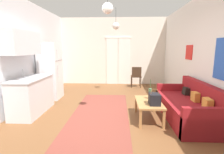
{
  "coord_description": "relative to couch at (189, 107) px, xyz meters",
  "views": [
    {
      "loc": [
        0.27,
        -3.57,
        1.59
      ],
      "look_at": [
        0.05,
        1.47,
        0.71
      ],
      "focal_mm": 26.62,
      "sensor_mm": 36.0,
      "label": 1
    }
  ],
  "objects": [
    {
      "name": "couch",
      "position": [
        0.0,
        0.0,
        0.0
      ],
      "size": [
        0.86,
        1.98,
        0.84
      ],
      "color": "maroon",
      "rests_on": "ground_plane"
    },
    {
      "name": "wall_right",
      "position": [
        0.46,
        -0.09,
        1.18
      ],
      "size": [
        0.12,
        7.82,
        2.89
      ],
      "color": "white",
      "rests_on": "ground_plane"
    },
    {
      "name": "handbag",
      "position": [
        -0.84,
        -0.28,
        0.27
      ],
      "size": [
        0.22,
        0.26,
        0.34
      ],
      "color": "black",
      "rests_on": "coffee_table"
    },
    {
      "name": "accent_chair",
      "position": [
        -0.88,
        3.07,
        0.22
      ],
      "size": [
        0.42,
        0.4,
        0.85
      ],
      "rotation": [
        0.0,
        0.0,
        3.14
      ],
      "color": "#382619",
      "rests_on": "ground_plane"
    },
    {
      "name": "bamboo_vase",
      "position": [
        -0.86,
        0.11,
        0.28
      ],
      "size": [
        0.08,
        0.08,
        0.47
      ],
      "color": "#47704C",
      "rests_on": "coffee_table"
    },
    {
      "name": "pendant_lamp_near",
      "position": [
        -1.83,
        -0.13,
        2.11
      ],
      "size": [
        0.22,
        0.22,
        0.62
      ],
      "color": "black"
    },
    {
      "name": "kitchen_counter",
      "position": [
        -3.75,
        0.2,
        0.48
      ],
      "size": [
        0.59,
        1.29,
        1.99
      ],
      "color": "silver",
      "rests_on": "ground_plane"
    },
    {
      "name": "ground_plane",
      "position": [
        -1.85,
        -0.09,
        -0.32
      ],
      "size": [
        5.13,
        8.22,
        0.1
      ],
      "primitive_type": "cube",
      "color": "brown"
    },
    {
      "name": "area_rug",
      "position": [
        -2.03,
        0.2,
        -0.27
      ],
      "size": [
        1.35,
        3.26,
        0.01
      ],
      "primitive_type": "cube",
      "color": "brown",
      "rests_on": "ground_plane"
    },
    {
      "name": "pendant_lamp_far",
      "position": [
        -1.7,
        2.01,
        2.04
      ],
      "size": [
        0.24,
        0.24,
        0.7
      ],
      "color": "black"
    },
    {
      "name": "refrigerator",
      "position": [
        -3.75,
        1.43,
        0.61
      ],
      "size": [
        0.6,
        0.64,
        1.77
      ],
      "color": "white",
      "rests_on": "ground_plane"
    },
    {
      "name": "wall_back",
      "position": [
        -1.85,
        3.77,
        1.16
      ],
      "size": [
        4.73,
        0.13,
        2.89
      ],
      "color": "silver",
      "rests_on": "ground_plane"
    },
    {
      "name": "wall_left",
      "position": [
        -4.17,
        -0.09,
        1.18
      ],
      "size": [
        0.12,
        7.82,
        2.89
      ],
      "color": "silver",
      "rests_on": "ground_plane"
    },
    {
      "name": "coffee_table",
      "position": [
        -0.92,
        -0.07,
        0.09
      ],
      "size": [
        0.54,
        0.96,
        0.42
      ],
      "color": "#A87542",
      "rests_on": "ground_plane"
    }
  ]
}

